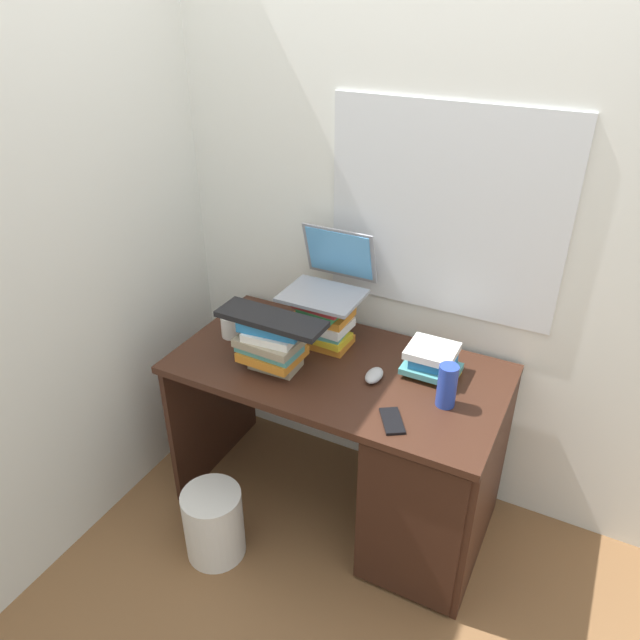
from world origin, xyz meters
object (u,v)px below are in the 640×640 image
book_stack_side (432,362)px  water_bottle (447,386)px  wastebasket (214,523)px  book_stack_tall (323,321)px  keyboard (271,319)px  book_stack_keyboard_riser (272,344)px  cell_phone (392,421)px  computer_mouse (374,375)px  desk (408,462)px  laptop (330,278)px  mug (232,326)px

book_stack_side → water_bottle: bearing=-56.8°
wastebasket → book_stack_tall: bearing=70.8°
keyboard → wastebasket: (-0.10, -0.33, -0.80)m
book_stack_keyboard_riser → wastebasket: size_ratio=0.82×
book_stack_tall → book_stack_keyboard_riser: book_stack_tall is taller
cell_phone → book_stack_keyboard_riser: bearing=136.9°
computer_mouse → keyboard: bearing=-164.4°
water_bottle → cell_phone: 0.23m
desk → laptop: (-0.45, 0.21, 0.61)m
book_stack_keyboard_riser → wastebasket: (-0.10, -0.33, -0.69)m
mug → cell_phone: 0.83m
water_bottle → mug: bearing=177.3°
book_stack_side → laptop: (-0.47, 0.07, 0.22)m
book_stack_keyboard_riser → book_stack_side: (0.56, 0.24, -0.05)m
book_stack_tall → water_bottle: book_stack_tall is taller
book_stack_tall → laptop: 0.18m
keyboard → book_stack_keyboard_riser: bearing=160.8°
book_stack_keyboard_riser → water_bottle: 0.67m
computer_mouse → cell_phone: size_ratio=0.76×
book_stack_tall → cell_phone: bearing=-37.9°
computer_mouse → cell_phone: 0.25m
book_stack_tall → computer_mouse: bearing=-25.6°
keyboard → computer_mouse: size_ratio=4.04×
desk → book_stack_tall: (-0.45, 0.14, 0.44)m
computer_mouse → wastebasket: 0.89m
desk → cell_phone: cell_phone is taller
mug → water_bottle: bearing=-2.7°
desk → water_bottle: 0.44m
book_stack_keyboard_riser → cell_phone: 0.55m
book_stack_tall → book_stack_side: (0.46, -0.00, -0.05)m
desk → book_stack_side: bearing=83.6°
computer_mouse → book_stack_side: bearing=36.3°
water_bottle → laptop: bearing=158.4°
book_stack_tall → keyboard: bearing=-111.3°
book_stack_tall → cell_phone: 0.56m
laptop → cell_phone: 0.65m
book_stack_tall → laptop: (-0.00, 0.06, 0.17)m
book_stack_tall → book_stack_keyboard_riser: bearing=-112.1°
keyboard → water_bottle: size_ratio=2.57×
laptop → mug: laptop is taller
cell_phone → wastebasket: size_ratio=0.44×
mug → cell_phone: (0.80, -0.22, -0.04)m
desk → computer_mouse: computer_mouse is taller
mug → desk: bearing=-1.9°
keyboard → water_bottle: keyboard is taller
desk → cell_phone: (-0.01, -0.19, 0.34)m
mug → cell_phone: bearing=-15.3°
book_stack_keyboard_riser → book_stack_tall: bearing=67.9°
desk → laptop: laptop is taller
cell_phone → wastebasket: bearing=167.6°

